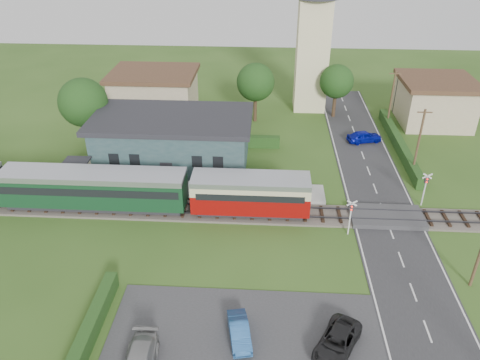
# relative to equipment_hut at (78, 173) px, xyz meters

# --- Properties ---
(ground) EXTENTS (120.00, 120.00, 0.00)m
(ground) POSITION_rel_equipment_hut_xyz_m (18.00, -5.20, -1.75)
(ground) COLOR #2D4C19
(railway_track) EXTENTS (76.00, 3.20, 0.49)m
(railway_track) POSITION_rel_equipment_hut_xyz_m (18.00, -3.20, -1.64)
(railway_track) COLOR #4C443D
(railway_track) RESTS_ON ground
(road) EXTENTS (6.00, 70.00, 0.05)m
(road) POSITION_rel_equipment_hut_xyz_m (28.00, -5.20, -1.72)
(road) COLOR #28282B
(road) RESTS_ON ground
(car_park) EXTENTS (17.00, 9.00, 0.08)m
(car_park) POSITION_rel_equipment_hut_xyz_m (16.50, -17.20, -1.71)
(car_park) COLOR #333335
(car_park) RESTS_ON ground
(crossing_deck) EXTENTS (6.20, 3.40, 0.45)m
(crossing_deck) POSITION_rel_equipment_hut_xyz_m (28.00, -3.20, -1.52)
(crossing_deck) COLOR #333335
(crossing_deck) RESTS_ON ground
(platform) EXTENTS (30.00, 3.00, 0.45)m
(platform) POSITION_rel_equipment_hut_xyz_m (8.00, 0.00, -1.52)
(platform) COLOR gray
(platform) RESTS_ON ground
(equipment_hut) EXTENTS (2.30, 2.30, 2.55)m
(equipment_hut) POSITION_rel_equipment_hut_xyz_m (0.00, 0.00, 0.00)
(equipment_hut) COLOR beige
(equipment_hut) RESTS_ON platform
(station_building) EXTENTS (16.00, 9.00, 5.30)m
(station_building) POSITION_rel_equipment_hut_xyz_m (8.00, 5.79, 0.95)
(station_building) COLOR #254144
(station_building) RESTS_ON ground
(train) EXTENTS (43.20, 2.90, 3.40)m
(train) POSITION_rel_equipment_hut_xyz_m (-0.49, -3.20, 0.43)
(train) COLOR #232328
(train) RESTS_ON ground
(church_tower) EXTENTS (6.00, 6.00, 17.60)m
(church_tower) POSITION_rel_equipment_hut_xyz_m (23.00, 22.80, 8.48)
(church_tower) COLOR beige
(church_tower) RESTS_ON ground
(house_west) EXTENTS (10.80, 8.80, 5.50)m
(house_west) POSITION_rel_equipment_hut_xyz_m (3.00, 19.80, 1.04)
(house_west) COLOR tan
(house_west) RESTS_ON ground
(house_east) EXTENTS (8.80, 8.80, 5.50)m
(house_east) POSITION_rel_equipment_hut_xyz_m (38.00, 18.80, 1.05)
(house_east) COLOR tan
(house_east) RESTS_ON ground
(hedge_carpark) EXTENTS (0.80, 9.00, 1.20)m
(hedge_carpark) POSITION_rel_equipment_hut_xyz_m (7.00, -17.20, -1.15)
(hedge_carpark) COLOR #193814
(hedge_carpark) RESTS_ON ground
(hedge_roadside) EXTENTS (0.80, 18.00, 1.20)m
(hedge_roadside) POSITION_rel_equipment_hut_xyz_m (32.20, 10.80, -1.15)
(hedge_roadside) COLOR #193814
(hedge_roadside) RESTS_ON ground
(hedge_station) EXTENTS (22.00, 0.80, 1.30)m
(hedge_station) POSITION_rel_equipment_hut_xyz_m (8.00, 10.30, -1.10)
(hedge_station) COLOR #193814
(hedge_station) RESTS_ON ground
(tree_a) EXTENTS (5.20, 5.20, 8.00)m
(tree_a) POSITION_rel_equipment_hut_xyz_m (-2.00, 8.80, 3.63)
(tree_a) COLOR #332316
(tree_a) RESTS_ON ground
(tree_b) EXTENTS (4.60, 4.60, 7.34)m
(tree_b) POSITION_rel_equipment_hut_xyz_m (16.00, 17.80, 3.27)
(tree_b) COLOR #332316
(tree_b) RESTS_ON ground
(tree_c) EXTENTS (4.20, 4.20, 6.78)m
(tree_c) POSITION_rel_equipment_hut_xyz_m (26.00, 19.80, 2.91)
(tree_c) COLOR #332316
(tree_c) RESTS_ON ground
(utility_pole_c) EXTENTS (1.40, 0.22, 7.00)m
(utility_pole_c) POSITION_rel_equipment_hut_xyz_m (32.20, 4.80, 1.88)
(utility_pole_c) COLOR #473321
(utility_pole_c) RESTS_ON ground
(utility_pole_d) EXTENTS (1.40, 0.22, 7.00)m
(utility_pole_d) POSITION_rel_equipment_hut_xyz_m (32.20, 16.80, 1.88)
(utility_pole_d) COLOR #473321
(utility_pole_d) RESTS_ON ground
(crossing_signal_near) EXTENTS (0.84, 0.28, 3.28)m
(crossing_signal_near) POSITION_rel_equipment_hut_xyz_m (24.40, -5.61, 0.39)
(crossing_signal_near) COLOR silver
(crossing_signal_near) RESTS_ON ground
(crossing_signal_far) EXTENTS (0.84, 0.28, 3.28)m
(crossing_signal_far) POSITION_rel_equipment_hut_xyz_m (31.60, -0.81, 0.39)
(crossing_signal_far) COLOR silver
(crossing_signal_far) RESTS_ON ground
(streetlamp_west) EXTENTS (0.30, 0.30, 5.15)m
(streetlamp_west) POSITION_rel_equipment_hut_xyz_m (-4.00, 14.80, 1.29)
(streetlamp_west) COLOR #3F3F47
(streetlamp_west) RESTS_ON ground
(streetlamp_east) EXTENTS (0.30, 0.30, 5.15)m
(streetlamp_east) POSITION_rel_equipment_hut_xyz_m (34.00, 21.80, 1.29)
(streetlamp_east) COLOR #3F3F47
(streetlamp_east) RESTS_ON ground
(car_on_road) EXTENTS (4.18, 2.58, 1.33)m
(car_on_road) POSITION_rel_equipment_hut_xyz_m (28.63, 12.24, -1.03)
(car_on_road) COLOR #070F9E
(car_on_road) RESTS_ON road
(car_park_blue) EXTENTS (1.83, 3.55, 1.12)m
(car_park_blue) POSITION_rel_equipment_hut_xyz_m (16.19, -16.96, -1.11)
(car_park_blue) COLOR #265692
(car_park_blue) RESTS_ON car_park
(car_park_dark) EXTENTS (3.68, 4.70, 1.19)m
(car_park_dark) POSITION_rel_equipment_hut_xyz_m (22.07, -17.45, -1.07)
(car_park_dark) COLOR black
(car_park_dark) RESTS_ON car_park
(pedestrian_near) EXTENTS (0.73, 0.53, 1.85)m
(pedestrian_near) POSITION_rel_equipment_hut_xyz_m (16.49, 0.17, -0.37)
(pedestrian_near) COLOR gray
(pedestrian_near) RESTS_ON platform
(pedestrian_far) EXTENTS (0.83, 0.95, 1.65)m
(pedestrian_far) POSITION_rel_equipment_hut_xyz_m (3.08, -0.25, -0.47)
(pedestrian_far) COLOR gray
(pedestrian_far) RESTS_ON platform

